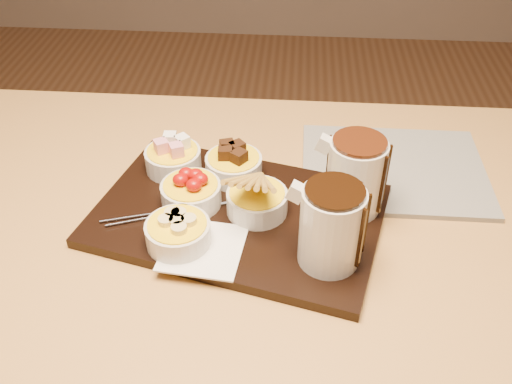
# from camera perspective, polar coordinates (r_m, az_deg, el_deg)

# --- Properties ---
(dining_table) EXTENTS (1.20, 0.80, 0.75)m
(dining_table) POSITION_cam_1_polar(r_m,az_deg,el_deg) (1.02, -2.92, -6.64)
(dining_table) COLOR #BA8845
(dining_table) RESTS_ON ground
(serving_board) EXTENTS (0.52, 0.40, 0.02)m
(serving_board) POSITION_cam_1_polar(r_m,az_deg,el_deg) (0.94, -1.82, -2.33)
(serving_board) COLOR black
(serving_board) RESTS_ON dining_table
(napkin) EXTENTS (0.13, 0.13, 0.00)m
(napkin) POSITION_cam_1_polar(r_m,az_deg,el_deg) (0.88, -5.31, -5.60)
(napkin) COLOR white
(napkin) RESTS_ON serving_board
(bowl_marshmallows) EXTENTS (0.10, 0.10, 0.04)m
(bowl_marshmallows) POSITION_cam_1_polar(r_m,az_deg,el_deg) (1.03, -8.28, 3.20)
(bowl_marshmallows) COLOR beige
(bowl_marshmallows) RESTS_ON serving_board
(bowl_cake) EXTENTS (0.10, 0.10, 0.04)m
(bowl_cake) POSITION_cam_1_polar(r_m,az_deg,el_deg) (1.00, -2.24, 2.55)
(bowl_cake) COLOR beige
(bowl_cake) RESTS_ON serving_board
(bowl_strawberries) EXTENTS (0.10, 0.10, 0.04)m
(bowl_strawberries) POSITION_cam_1_polar(r_m,az_deg,el_deg) (0.95, -6.50, -0.22)
(bowl_strawberries) COLOR beige
(bowl_strawberries) RESTS_ON serving_board
(bowl_biscotti) EXTENTS (0.10, 0.10, 0.04)m
(bowl_biscotti) POSITION_cam_1_polar(r_m,az_deg,el_deg) (0.93, 0.11, -1.03)
(bowl_biscotti) COLOR beige
(bowl_biscotti) RESTS_ON serving_board
(bowl_bananas) EXTENTS (0.10, 0.10, 0.04)m
(bowl_bananas) POSITION_cam_1_polar(r_m,az_deg,el_deg) (0.88, -7.79, -4.17)
(bowl_bananas) COLOR beige
(bowl_bananas) RESTS_ON serving_board
(pitcher_dark_chocolate) EXTENTS (0.11, 0.11, 0.13)m
(pitcher_dark_chocolate) POSITION_cam_1_polar(r_m,az_deg,el_deg) (0.82, 7.52, -3.53)
(pitcher_dark_chocolate) COLOR silver
(pitcher_dark_chocolate) RESTS_ON serving_board
(pitcher_milk_chocolate) EXTENTS (0.11, 0.11, 0.13)m
(pitcher_milk_chocolate) POSITION_cam_1_polar(r_m,az_deg,el_deg) (0.92, 9.90, 1.52)
(pitcher_milk_chocolate) COLOR silver
(pitcher_milk_chocolate) RESTS_ON serving_board
(fondue_skewers) EXTENTS (0.11, 0.26, 0.01)m
(fondue_skewers) POSITION_cam_1_polar(r_m,az_deg,el_deg) (0.94, -7.59, -1.73)
(fondue_skewers) COLOR silver
(fondue_skewers) RESTS_ON serving_board
(newspaper) EXTENTS (0.33, 0.27, 0.01)m
(newspaper) POSITION_cam_1_polar(r_m,az_deg,el_deg) (1.08, 13.56, 2.24)
(newspaper) COLOR beige
(newspaper) RESTS_ON dining_table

